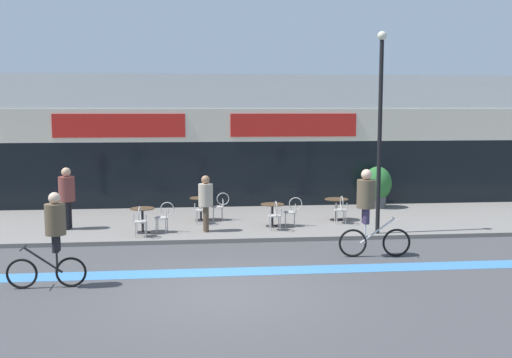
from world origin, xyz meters
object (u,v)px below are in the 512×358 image
(cyclist_0, at_px, (53,232))
(pedestrian_far_end, at_px, (67,193))
(pedestrian_near_end, at_px, (206,198))
(bistro_table_0, at_px, (142,215))
(bistro_table_1, at_px, (201,204))
(cafe_chair_1_near, at_px, (201,208))
(cafe_chair_2_side, at_px, (293,210))
(cyclist_1, at_px, (368,206))
(bistro_table_3, at_px, (336,205))
(bistro_table_2, at_px, (272,210))
(lamp_post, at_px, (380,120))
(planter_pot, at_px, (377,186))
(cafe_chair_3_near, at_px, (341,208))
(cafe_chair_0_near, at_px, (140,219))
(cafe_chair_1_side, at_px, (220,204))
(cafe_chair_0_side, at_px, (164,215))
(cafe_chair_2_near, at_px, (275,213))

(cyclist_0, bearing_deg, pedestrian_far_end, -82.37)
(pedestrian_near_end, bearing_deg, bistro_table_0, -6.90)
(bistro_table_1, bearing_deg, cafe_chair_1_near, -90.91)
(cafe_chair_2_side, height_order, pedestrian_far_end, pedestrian_far_end)
(cyclist_1, bearing_deg, bistro_table_3, 90.64)
(bistro_table_2, distance_m, lamp_post, 4.24)
(cyclist_1, bearing_deg, cafe_chair_2_side, 114.58)
(bistro_table_3, distance_m, planter_pot, 3.08)
(cafe_chair_3_near, height_order, cyclist_1, cyclist_1)
(bistro_table_0, xyz_separation_m, cafe_chair_2_side, (4.52, 0.53, -0.00))
(bistro_table_3, height_order, planter_pot, planter_pot)
(cafe_chair_0_near, xyz_separation_m, cafe_chair_1_side, (2.34, 2.38, 0.00))
(cafe_chair_0_near, height_order, cafe_chair_0_side, same)
(cafe_chair_1_near, xyz_separation_m, cafe_chair_1_side, (0.64, 0.62, 0.00))
(cafe_chair_0_side, relative_size, cafe_chair_1_side, 1.00)
(bistro_table_0, height_order, cafe_chair_1_near, cafe_chair_1_near)
(cafe_chair_1_side, distance_m, cyclist_0, 7.63)
(cafe_chair_2_near, height_order, cyclist_0, cyclist_0)
(bistro_table_1, distance_m, bistro_table_3, 4.40)
(lamp_post, bearing_deg, planter_pot, 72.82)
(cyclist_0, bearing_deg, planter_pot, -139.61)
(bistro_table_2, xyz_separation_m, cafe_chair_2_side, (0.62, -0.01, 0.01))
(cafe_chair_1_side, height_order, pedestrian_near_end, pedestrian_near_end)
(bistro_table_1, bearing_deg, cafe_chair_2_near, -40.25)
(cafe_chair_3_near, bearing_deg, cafe_chair_2_near, 112.54)
(lamp_post, bearing_deg, cafe_chair_1_near, 159.41)
(cafe_chair_2_side, bearing_deg, pedestrian_near_end, 18.97)
(cafe_chair_1_near, relative_size, lamp_post, 0.16)
(lamp_post, relative_size, cyclist_1, 2.58)
(cafe_chair_3_near, distance_m, lamp_post, 3.24)
(cafe_chair_2_side, bearing_deg, cafe_chair_1_near, -4.27)
(cafe_chair_0_side, bearing_deg, cafe_chair_1_near, -126.48)
(cafe_chair_3_near, distance_m, pedestrian_far_end, 8.39)
(cafe_chair_2_near, bearing_deg, cafe_chair_0_near, 95.85)
(cafe_chair_1_side, distance_m, planter_pot, 6.12)
(bistro_table_3, relative_size, lamp_post, 0.13)
(cyclist_0, bearing_deg, cafe_chair_1_side, -120.70)
(pedestrian_near_end, bearing_deg, cafe_chair_0_side, -6.46)
(cafe_chair_1_side, relative_size, cyclist_1, 0.40)
(bistro_table_2, height_order, cyclist_1, cyclist_1)
(bistro_table_1, height_order, cafe_chair_0_side, cafe_chair_0_side)
(bistro_table_1, xyz_separation_m, cafe_chair_2_side, (2.80, -1.23, -0.02))
(pedestrian_far_end, bearing_deg, bistro_table_3, -161.83)
(bistro_table_3, relative_size, cafe_chair_1_side, 0.84)
(cyclist_1, bearing_deg, cafe_chair_0_side, 154.08)
(cafe_chair_0_side, relative_size, pedestrian_near_end, 0.54)
(cafe_chair_0_near, distance_m, cafe_chair_2_near, 3.93)
(cafe_chair_0_side, bearing_deg, cafe_chair_0_near, 51.34)
(planter_pot, xyz_separation_m, cyclist_1, (-2.31, -6.61, 0.37))
(pedestrian_near_end, bearing_deg, bistro_table_2, -172.27)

